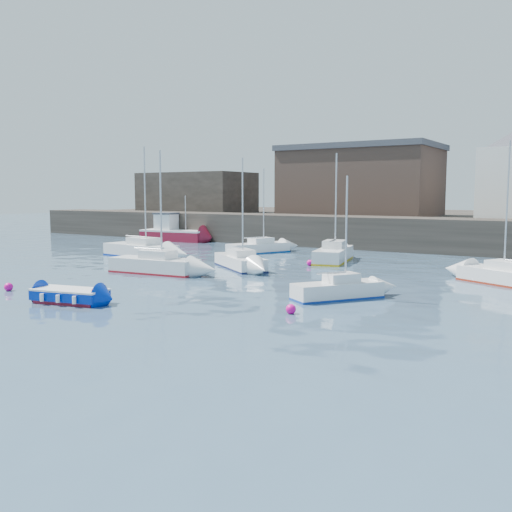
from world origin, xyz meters
The scene contains 16 objects.
water centered at (0.00, 0.00, 0.00)m, with size 220.00×220.00×0.00m, color #2D4760.
quay_wall centered at (0.00, 35.00, 1.50)m, with size 90.00×5.00×3.00m, color #28231E.
land_strip centered at (0.00, 53.00, 1.40)m, with size 90.00×32.00×2.80m, color #28231E.
warehouse centered at (-6.00, 43.00, 6.62)m, with size 16.40×10.40×7.60m.
bldg_west centered at (-28.00, 42.00, 5.30)m, with size 14.00×8.00×5.00m.
blue_dinghy centered at (-3.85, 1.47, 0.38)m, with size 3.87×2.28×0.69m.
fishing_boat centered at (-23.05, 31.47, 0.96)m, with size 7.75×3.64×4.96m.
sailboat_a centered at (-7.34, 11.24, 0.56)m, with size 6.26×2.54×7.94m.
sailboat_b centered at (-3.99, 16.24, 0.49)m, with size 5.87×5.03×7.60m.
sailboat_c centered at (6.51, 9.28, 0.46)m, with size 3.83×4.62×6.06m.
sailboat_e centered at (-15.00, 17.99, 0.58)m, with size 7.10×2.82×8.92m.
sailboat_f centered at (-0.17, 23.43, 0.58)m, with size 3.46×6.64×8.25m.
sailboat_h centered at (-8.43, 25.81, 0.48)m, with size 3.99×5.97×7.36m.
buoy_near centered at (-9.40, 2.00, 0.00)m, with size 0.46×0.46×0.46m, color #EF078A.
buoy_mid centered at (6.24, 4.96, 0.00)m, with size 0.45×0.45×0.45m, color #EF078A.
buoy_far centered at (-0.59, 20.23, 0.00)m, with size 0.44×0.44×0.44m, color #EF078A.
Camera 1 is at (17.93, -16.44, 5.22)m, focal length 40.00 mm.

